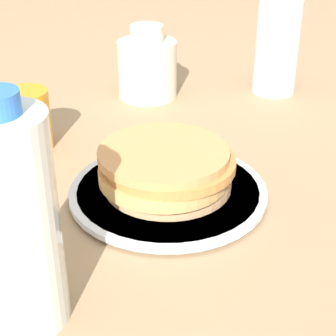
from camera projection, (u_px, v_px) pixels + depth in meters
The scene contains 7 objects.
ground_plane at pixel (148, 197), 0.68m from camera, with size 4.00×4.00×0.00m, color #9E7F5B.
plate at pixel (168, 192), 0.67m from camera, with size 0.24×0.24×0.01m.
pancake_stack at pixel (166, 169), 0.66m from camera, with size 0.16×0.16×0.05m.
juice_glass at pixel (27, 120), 0.77m from camera, with size 0.06×0.06×0.08m.
cream_jug at pixel (147, 67), 0.94m from camera, with size 0.10×0.10×0.12m.
water_bottle_near at pixel (14, 223), 0.45m from camera, with size 0.07×0.07×0.21m.
water_bottle_mid at pixel (277, 43), 0.94m from camera, with size 0.07×0.07×0.18m.
Camera 1 is at (-0.35, -0.46, 0.36)m, focal length 60.00 mm.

